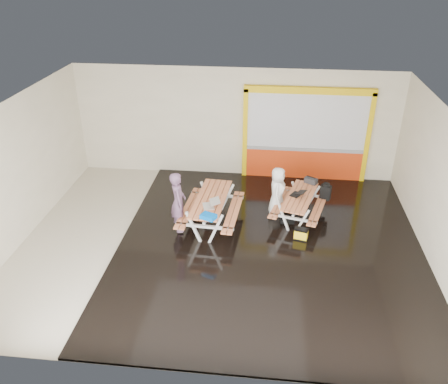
# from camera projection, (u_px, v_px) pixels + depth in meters

# --- Properties ---
(room) EXTENTS (10.02, 8.02, 3.52)m
(room) POSITION_uv_depth(u_px,v_px,m) (220.00, 182.00, 10.69)
(room) COLOR beige
(room) RESTS_ON ground
(deck) EXTENTS (7.50, 7.98, 0.05)m
(deck) POSITION_uv_depth(u_px,v_px,m) (270.00, 246.00, 11.39)
(deck) COLOR black
(deck) RESTS_ON room
(kiosk) EXTENTS (3.88, 0.16, 3.00)m
(kiosk) POSITION_uv_depth(u_px,v_px,m) (305.00, 137.00, 14.06)
(kiosk) COLOR red
(kiosk) RESTS_ON room
(picnic_table_left) EXTENTS (1.61, 2.26, 0.86)m
(picnic_table_left) POSITION_uv_depth(u_px,v_px,m) (211.00, 205.00, 11.93)
(picnic_table_left) COLOR #D17B4E
(picnic_table_left) RESTS_ON deck
(picnic_table_right) EXTENTS (1.68, 2.11, 0.74)m
(picnic_table_right) POSITION_uv_depth(u_px,v_px,m) (300.00, 201.00, 12.27)
(picnic_table_right) COLOR #D17B4E
(picnic_table_right) RESTS_ON deck
(person_left) EXTENTS (0.53, 0.67, 1.62)m
(person_left) POSITION_uv_depth(u_px,v_px,m) (178.00, 202.00, 11.59)
(person_left) COLOR #664764
(person_left) RESTS_ON deck
(person_right) EXTENTS (0.49, 0.71, 1.38)m
(person_right) POSITION_uv_depth(u_px,v_px,m) (277.00, 191.00, 12.34)
(person_right) COLOR white
(person_right) RESTS_ON deck
(laptop_left) EXTENTS (0.50, 0.48, 0.18)m
(laptop_left) POSITION_uv_depth(u_px,v_px,m) (211.00, 204.00, 11.43)
(laptop_left) COLOR silver
(laptop_left) RESTS_ON picnic_table_left
(laptop_right) EXTENTS (0.49, 0.47, 0.16)m
(laptop_right) POSITION_uv_depth(u_px,v_px,m) (298.00, 194.00, 12.19)
(laptop_right) COLOR black
(laptop_right) RESTS_ON picnic_table_right
(blue_pouch) EXTENTS (0.42, 0.37, 0.10)m
(blue_pouch) POSITION_uv_depth(u_px,v_px,m) (208.00, 216.00, 10.93)
(blue_pouch) COLOR blue
(blue_pouch) RESTS_ON picnic_table_left
(toolbox) EXTENTS (0.39, 0.33, 0.20)m
(toolbox) POSITION_uv_depth(u_px,v_px,m) (311.00, 181.00, 12.80)
(toolbox) COLOR black
(toolbox) RESTS_ON picnic_table_right
(backpack) EXTENTS (0.33, 0.27, 0.48)m
(backpack) POSITION_uv_depth(u_px,v_px,m) (326.00, 191.00, 12.55)
(backpack) COLOR black
(backpack) RESTS_ON picnic_table_right
(dark_case) EXTENTS (0.38, 0.29, 0.14)m
(dark_case) POSITION_uv_depth(u_px,v_px,m) (287.00, 219.00, 12.32)
(dark_case) COLOR black
(dark_case) RESTS_ON deck
(fluke_bag) EXTENTS (0.39, 0.30, 0.30)m
(fluke_bag) POSITION_uv_depth(u_px,v_px,m) (301.00, 234.00, 11.55)
(fluke_bag) COLOR black
(fluke_bag) RESTS_ON deck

